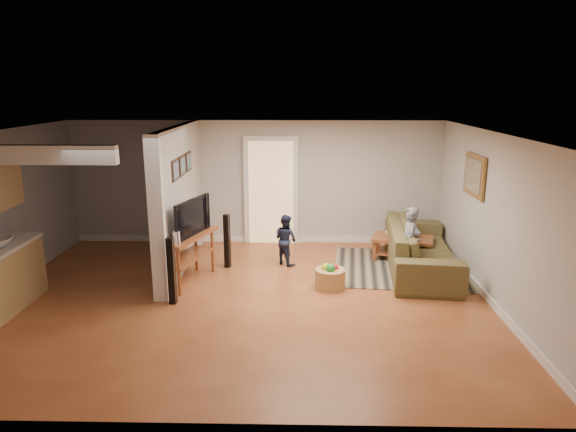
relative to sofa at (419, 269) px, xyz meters
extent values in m
plane|color=brown|center=(-3.02, -1.37, 0.00)|extent=(7.50, 7.50, 0.00)
cube|color=beige|center=(-3.02, 1.63, 1.25)|extent=(7.50, 0.04, 2.50)
cube|color=beige|center=(0.73, -1.37, 1.25)|extent=(0.04, 6.00, 2.50)
cube|color=white|center=(-3.02, -1.37, 2.50)|extent=(7.50, 6.00, 0.04)
cube|color=beige|center=(-4.22, 0.08, 1.25)|extent=(0.15, 3.10, 2.50)
cube|color=white|center=(-4.22, -1.47, 1.25)|extent=(0.22, 0.10, 2.50)
cube|color=white|center=(-3.02, 1.60, 0.06)|extent=(7.50, 0.04, 0.12)
cube|color=white|center=(0.70, -1.37, 0.06)|extent=(0.04, 6.00, 0.12)
cube|color=#D8B272|center=(-2.72, 1.57, 1.05)|extent=(0.90, 0.06, 2.10)
cube|color=black|center=(-4.13, -0.57, 1.85)|extent=(0.03, 0.40, 0.34)
cube|color=black|center=(-4.13, -0.07, 1.85)|extent=(0.03, 0.40, 0.34)
cube|color=black|center=(-4.13, 0.43, 1.85)|extent=(0.03, 0.40, 0.34)
cube|color=olive|center=(0.69, -0.37, 1.75)|extent=(0.04, 0.90, 0.68)
cube|color=black|center=(-0.06, -0.01, 0.01)|extent=(3.09, 2.39, 0.01)
imported|color=brown|center=(0.00, 0.00, 0.00)|extent=(1.36, 2.86, 0.81)
cube|color=brown|center=(-0.22, 0.54, 0.40)|extent=(1.22, 0.90, 0.05)
cube|color=silver|center=(-0.22, 0.54, 0.41)|extent=(0.76, 0.55, 0.02)
cube|color=brown|center=(-0.22, 0.54, 0.14)|extent=(1.11, 0.79, 0.03)
cube|color=brown|center=(-0.75, 0.41, 0.20)|extent=(0.08, 0.08, 0.40)
cube|color=brown|center=(0.19, 0.16, 0.20)|extent=(0.08, 0.08, 0.40)
cube|color=brown|center=(-0.62, 0.91, 0.20)|extent=(0.08, 0.08, 0.40)
cube|color=brown|center=(0.32, 0.66, 0.20)|extent=(0.08, 0.08, 0.40)
imported|color=#283594|center=(0.03, 0.58, 0.43)|extent=(0.22, 0.22, 0.19)
cylinder|color=#145922|center=(-0.38, 0.44, 0.54)|extent=(0.06, 0.06, 0.22)
imported|color=#998C4C|center=(-0.48, 0.78, 0.43)|extent=(0.18, 0.24, 0.02)
imported|color=#66594C|center=(-0.17, 0.34, 0.43)|extent=(0.29, 0.32, 0.02)
cube|color=brown|center=(-3.97, -0.70, 0.79)|extent=(0.86, 1.38, 0.05)
cube|color=brown|center=(-3.97, -0.70, 0.43)|extent=(0.77, 1.26, 0.03)
cylinder|color=brown|center=(-4.29, -1.18, 0.40)|extent=(0.05, 0.05, 0.80)
cylinder|color=brown|center=(-3.95, -0.11, 0.40)|extent=(0.05, 0.05, 0.80)
cylinder|color=brown|center=(-3.98, -1.28, 0.40)|extent=(0.05, 0.05, 0.80)
cylinder|color=brown|center=(-3.64, -0.21, 0.40)|extent=(0.05, 0.05, 0.80)
imported|color=black|center=(-3.94, -0.70, 0.81)|extent=(0.45, 1.04, 0.60)
cylinder|color=white|center=(-4.01, -1.19, 0.91)|extent=(0.11, 0.11, 0.19)
cube|color=black|center=(-4.02, -1.57, 0.51)|extent=(0.11, 0.11, 1.02)
cube|color=black|center=(-3.42, 0.03, 0.49)|extent=(0.12, 0.12, 0.97)
cylinder|color=#A87348|center=(-1.64, -0.91, 0.16)|extent=(0.48, 0.48, 0.32)
sphere|color=red|center=(-1.58, -0.87, 0.32)|extent=(0.15, 0.15, 0.15)
sphere|color=#C6CC18|center=(-1.71, -0.89, 0.34)|extent=(0.15, 0.15, 0.15)
sphere|color=green|center=(-1.64, -0.98, 0.36)|extent=(0.15, 0.15, 0.15)
imported|color=slate|center=(-0.32, -0.50, 0.00)|extent=(0.32, 0.47, 1.24)
imported|color=#1B2239|center=(-2.38, 0.22, 0.00)|extent=(0.57, 0.56, 0.93)
camera|label=1|loc=(-2.14, -8.65, 3.14)|focal=32.00mm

